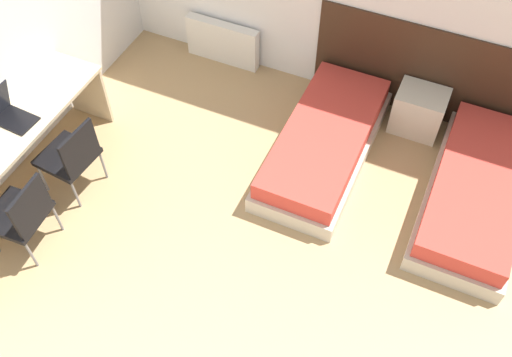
# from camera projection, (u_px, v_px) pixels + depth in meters

# --- Properties ---
(headboard_panel) EXTENTS (2.46, 0.03, 1.09)m
(headboard_panel) POSITION_uv_depth(u_px,v_px,m) (431.00, 75.00, 5.81)
(headboard_panel) COLOR #382316
(headboard_panel) RESTS_ON ground_plane
(bed_near_window) EXTENTS (0.85, 1.95, 0.39)m
(bed_near_window) POSITION_uv_depth(u_px,v_px,m) (324.00, 143.00, 5.72)
(bed_near_window) COLOR beige
(bed_near_window) RESTS_ON ground_plane
(bed_near_door) EXTENTS (0.85, 1.95, 0.39)m
(bed_near_door) POSITION_uv_depth(u_px,v_px,m) (476.00, 192.00, 5.33)
(bed_near_door) COLOR beige
(bed_near_door) RESTS_ON ground_plane
(nightstand) EXTENTS (0.50, 0.40, 0.49)m
(nightstand) POSITION_uv_depth(u_px,v_px,m) (419.00, 111.00, 5.92)
(nightstand) COLOR beige
(nightstand) RESTS_ON ground_plane
(radiator) EXTENTS (0.88, 0.12, 0.51)m
(radiator) POSITION_uv_depth(u_px,v_px,m) (223.00, 42.00, 6.59)
(radiator) COLOR silver
(radiator) RESTS_ON ground_plane
(desk) EXTENTS (0.56, 2.50, 0.76)m
(desk) POSITION_uv_depth(u_px,v_px,m) (0.00, 156.00, 5.05)
(desk) COLOR #C6B28E
(desk) RESTS_ON ground_plane
(chair_near_laptop) EXTENTS (0.51, 0.51, 0.84)m
(chair_near_laptop) POSITION_uv_depth(u_px,v_px,m) (71.00, 155.00, 5.25)
(chair_near_laptop) COLOR black
(chair_near_laptop) RESTS_ON ground_plane
(chair_near_notebook) EXTENTS (0.49, 0.49, 0.84)m
(chair_near_notebook) POSITION_uv_depth(u_px,v_px,m) (21.00, 213.00, 4.84)
(chair_near_notebook) COLOR black
(chair_near_notebook) RESTS_ON ground_plane
(laptop) EXTENTS (0.38, 0.27, 0.36)m
(laptop) POSITION_uv_depth(u_px,v_px,m) (10.00, 113.00, 5.07)
(laptop) COLOR black
(laptop) RESTS_ON desk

